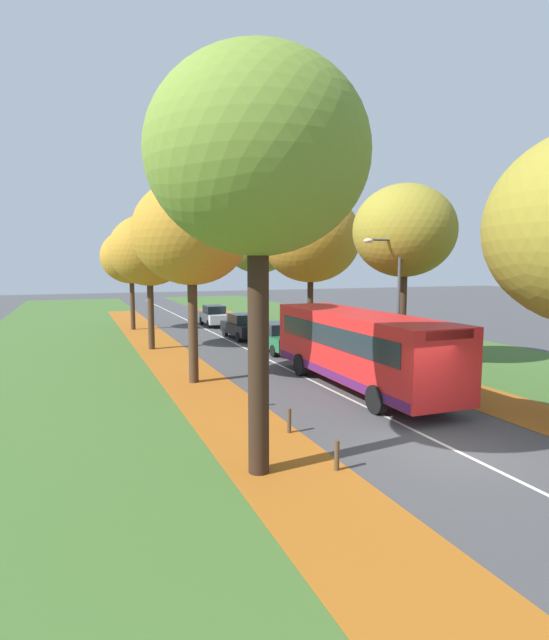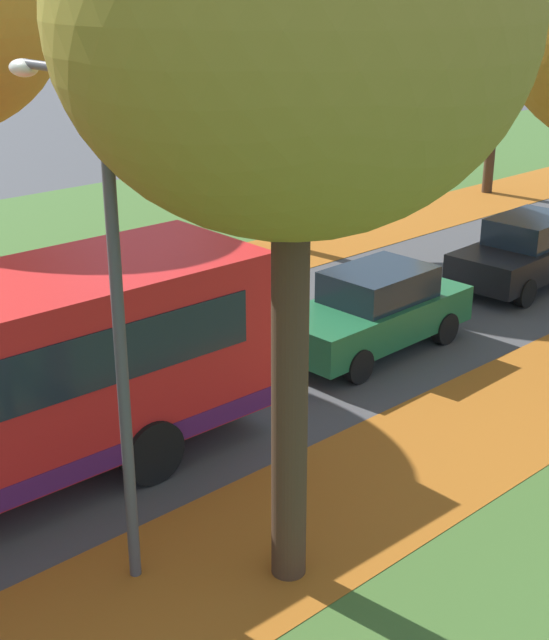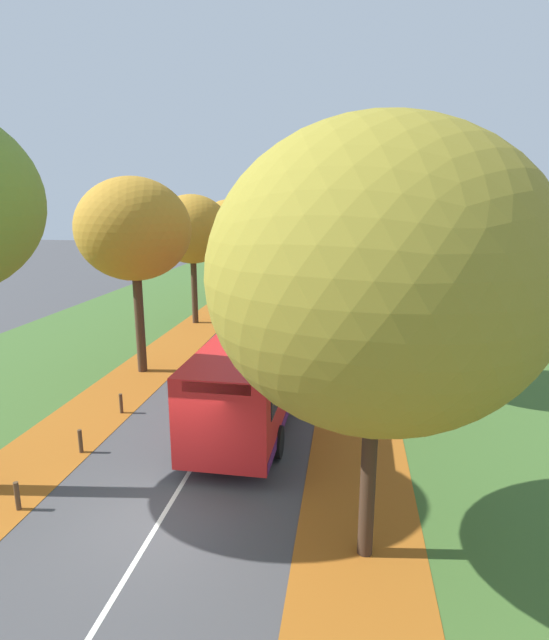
% 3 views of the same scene
% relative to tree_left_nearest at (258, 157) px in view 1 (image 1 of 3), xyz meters
% --- Properties ---
extents(ground_plane, '(160.00, 160.00, 0.00)m').
position_rel_tree_left_nearest_xyz_m(ground_plane, '(5.28, -0.34, -7.21)').
color(ground_plane, '#424244').
extents(grass_verge_left, '(12.00, 90.00, 0.01)m').
position_rel_tree_left_nearest_xyz_m(grass_verge_left, '(-3.92, 19.66, -7.20)').
color(grass_verge_left, '#3D6028').
rests_on(grass_verge_left, ground).
extents(leaf_litter_left, '(2.80, 60.00, 0.00)m').
position_rel_tree_left_nearest_xyz_m(leaf_litter_left, '(0.68, 13.66, -7.20)').
color(leaf_litter_left, '#9E5619').
rests_on(leaf_litter_left, grass_verge_left).
extents(grass_verge_right, '(12.00, 90.00, 0.01)m').
position_rel_tree_left_nearest_xyz_m(grass_verge_right, '(14.48, 19.66, -7.20)').
color(grass_verge_right, '#3D6028').
rests_on(grass_verge_right, ground).
extents(leaf_litter_right, '(2.80, 60.00, 0.00)m').
position_rel_tree_left_nearest_xyz_m(leaf_litter_right, '(9.88, 13.66, -7.20)').
color(leaf_litter_right, '#9E5619').
rests_on(leaf_litter_right, grass_verge_right).
extents(road_centre_line, '(0.12, 80.00, 0.01)m').
position_rel_tree_left_nearest_xyz_m(road_centre_line, '(5.28, 19.66, -7.20)').
color(road_centre_line, silver).
rests_on(road_centre_line, ground).
extents(tree_left_nearest, '(4.94, 4.94, 9.48)m').
position_rel_tree_left_nearest_xyz_m(tree_left_nearest, '(0.00, 0.00, 0.00)').
color(tree_left_nearest, black).
rests_on(tree_left_nearest, ground).
extents(tree_left_near, '(4.70, 4.70, 8.26)m').
position_rel_tree_left_nearest_xyz_m(tree_left_near, '(0.60, 9.47, -1.09)').
color(tree_left_near, '#422D1E').
rests_on(tree_left_near, ground).
extents(tree_left_mid, '(4.47, 4.47, 7.68)m').
position_rel_tree_left_nearest_xyz_m(tree_left_mid, '(0.18, 18.48, -1.56)').
color(tree_left_mid, '#422D1E').
rests_on(tree_left_mid, ground).
extents(tree_left_far, '(4.41, 4.41, 7.44)m').
position_rel_tree_left_nearest_xyz_m(tree_left_far, '(0.16, 27.90, -1.78)').
color(tree_left_far, '#422D1E').
rests_on(tree_left_far, ground).
extents(tree_right_near, '(4.77, 4.77, 8.58)m').
position_rel_tree_left_nearest_xyz_m(tree_right_near, '(10.50, 8.95, -0.81)').
color(tree_right_near, '#422D1E').
rests_on(tree_right_near, ground).
extents(tree_right_mid, '(6.26, 6.26, 9.37)m').
position_rel_tree_left_nearest_xyz_m(tree_right_mid, '(10.15, 18.10, -0.67)').
color(tree_right_mid, '#382619').
rests_on(tree_right_mid, ground).
extents(tree_right_far, '(5.92, 5.92, 9.51)m').
position_rel_tree_left_nearest_xyz_m(tree_right_far, '(10.08, 27.51, -0.38)').
color(tree_right_far, '#382619').
rests_on(tree_right_far, ground).
extents(bollard_nearest, '(0.12, 0.12, 0.73)m').
position_rel_tree_left_nearest_xyz_m(bollard_nearest, '(1.75, -0.59, -6.84)').
color(bollard_nearest, '#4C3823').
rests_on(bollard_nearest, ground).
extents(bollard_second, '(0.12, 0.12, 0.73)m').
position_rel_tree_left_nearest_xyz_m(bollard_second, '(1.76, 2.26, -6.84)').
color(bollard_second, '#4C3823').
rests_on(bollard_second, ground).
extents(bollard_third, '(0.12, 0.12, 0.72)m').
position_rel_tree_left_nearest_xyz_m(bollard_third, '(1.68, 5.11, -6.85)').
color(bollard_third, '#4C3823').
rests_on(bollard_third, ground).
extents(streetlamp_right, '(1.89, 0.28, 6.00)m').
position_rel_tree_left_nearest_xyz_m(streetlamp_right, '(8.95, 7.55, -3.47)').
color(streetlamp_right, '#47474C').
rests_on(streetlamp_right, ground).
extents(bus, '(2.79, 10.44, 2.98)m').
position_rel_tree_left_nearest_xyz_m(bus, '(6.40, 6.10, -5.50)').
color(bus, red).
rests_on(bus, ground).
extents(car_green_lead, '(1.87, 4.24, 1.62)m').
position_rel_tree_left_nearest_xyz_m(car_green_lead, '(6.56, 14.92, -6.39)').
color(car_green_lead, '#1E6038').
rests_on(car_green_lead, ground).
extents(car_black_following, '(1.93, 4.28, 1.62)m').
position_rel_tree_left_nearest_xyz_m(car_black_following, '(6.36, 20.49, -6.39)').
color(car_black_following, black).
rests_on(car_black_following, ground).
extents(car_silver_third_in_line, '(1.87, 4.24, 1.62)m').
position_rel_tree_left_nearest_xyz_m(car_silver_third_in_line, '(6.45, 27.85, -6.39)').
color(car_silver_third_in_line, '#B7BABF').
rests_on(car_silver_third_in_line, ground).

